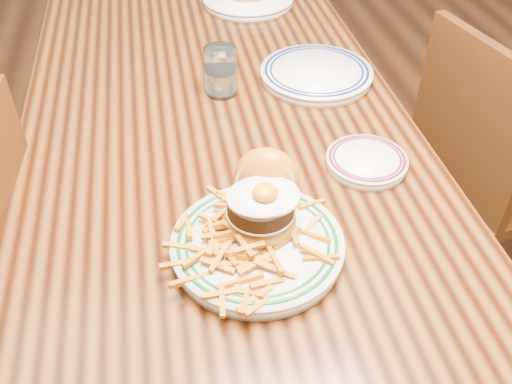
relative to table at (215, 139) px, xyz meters
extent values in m
plane|color=black|center=(0.00, 0.00, -0.66)|extent=(6.00, 6.00, 0.00)
cube|color=black|center=(0.00, 0.00, 0.06)|extent=(0.85, 1.60, 0.05)
cylinder|color=black|center=(-0.36, 0.74, -0.31)|extent=(0.07, 0.07, 0.70)
cylinder|color=black|center=(0.36, 0.74, -0.31)|extent=(0.07, 0.07, 0.70)
cube|color=#401E0D|center=(-0.43, -0.29, 0.03)|extent=(0.07, 0.43, 0.46)
cylinder|color=#401E0D|center=(-0.43, -0.11, -0.45)|extent=(0.04, 0.04, 0.42)
cube|color=#401E0D|center=(0.82, 0.02, -0.25)|extent=(0.47, 0.47, 0.04)
cube|color=#401E0D|center=(0.65, -0.02, -0.02)|extent=(0.11, 0.40, 0.43)
cylinder|color=#401E0D|center=(0.96, 0.22, -0.47)|extent=(0.04, 0.04, 0.39)
cylinder|color=#401E0D|center=(0.62, 0.15, -0.47)|extent=(0.04, 0.04, 0.39)
cylinder|color=#401E0D|center=(0.69, -0.19, -0.47)|extent=(0.04, 0.04, 0.39)
cylinder|color=white|center=(0.01, -0.46, 0.10)|extent=(0.28, 0.28, 0.02)
cylinder|color=white|center=(0.01, -0.46, 0.11)|extent=(0.29, 0.29, 0.01)
torus|color=#0D4D1C|center=(0.01, -0.46, 0.12)|extent=(0.27, 0.27, 0.01)
torus|color=#0D4D1C|center=(0.01, -0.46, 0.12)|extent=(0.24, 0.24, 0.01)
ellipsoid|color=#A86815|center=(0.03, -0.43, 0.13)|extent=(0.12, 0.12, 0.05)
cylinder|color=#D1B882|center=(0.03, -0.43, 0.15)|extent=(0.12, 0.12, 0.00)
cylinder|color=black|center=(0.03, -0.43, 0.17)|extent=(0.11, 0.11, 0.03)
ellipsoid|color=white|center=(0.03, -0.43, 0.18)|extent=(0.12, 0.10, 0.01)
ellipsoid|color=orange|center=(0.03, -0.43, 0.19)|extent=(0.04, 0.04, 0.02)
ellipsoid|color=#A86815|center=(0.05, -0.36, 0.16)|extent=(0.14, 0.13, 0.13)
cylinder|color=#D1B882|center=(0.04, -0.38, 0.16)|extent=(0.11, 0.07, 0.10)
cylinder|color=white|center=(0.27, -0.27, 0.10)|extent=(0.16, 0.16, 0.02)
cylinder|color=white|center=(0.27, -0.27, 0.11)|extent=(0.16, 0.16, 0.01)
torus|color=#561320|center=(0.27, -0.27, 0.11)|extent=(0.15, 0.15, 0.01)
torus|color=#561320|center=(0.27, -0.27, 0.11)|extent=(0.14, 0.14, 0.01)
cube|color=silver|center=(0.29, -0.26, 0.11)|extent=(0.05, 0.10, 0.00)
cylinder|color=white|center=(0.26, 0.08, 0.10)|extent=(0.27, 0.27, 0.02)
cylinder|color=white|center=(0.26, 0.08, 0.11)|extent=(0.27, 0.27, 0.01)
torus|color=#0E1549|center=(0.26, 0.08, 0.11)|extent=(0.25, 0.25, 0.01)
torus|color=#0E1549|center=(0.26, 0.08, 0.11)|extent=(0.23, 0.23, 0.01)
cylinder|color=white|center=(0.03, 0.06, 0.14)|extent=(0.08, 0.08, 0.11)
cylinder|color=silver|center=(0.03, 0.06, 0.12)|extent=(0.06, 0.06, 0.05)
cylinder|color=white|center=(0.18, 0.55, 0.10)|extent=(0.27, 0.27, 0.02)
camera|label=1|loc=(-0.11, -1.11, 0.79)|focal=40.00mm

